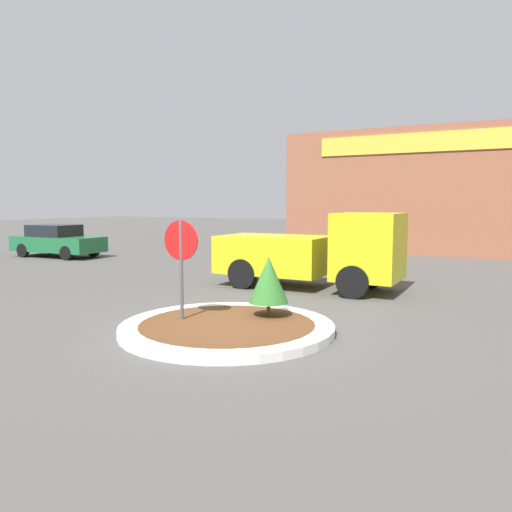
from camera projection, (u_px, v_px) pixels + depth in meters
The scene contains 7 objects.
ground_plane at pixel (227, 332), 9.74m from camera, with size 120.00×120.00×0.00m, color #514F4C.
traffic_island at pixel (227, 327), 9.74m from camera, with size 4.18×4.18×0.16m.
stop_sign at pixel (181, 252), 9.94m from camera, with size 0.80×0.07×2.18m.
island_shrub at pixel (269, 280), 10.27m from camera, with size 0.83×0.83×1.24m.
utility_truck at pixel (315, 252), 14.45m from camera, with size 5.35×2.12×2.23m.
storefront_building at pixel (425, 192), 26.17m from camera, with size 13.26×6.07×6.10m.
parked_sedan_green at pixel (57, 241), 23.03m from camera, with size 4.45×1.94×1.49m.
Camera 1 is at (4.97, -8.15, 2.51)m, focal length 35.00 mm.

